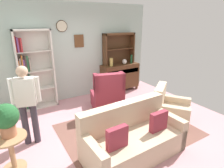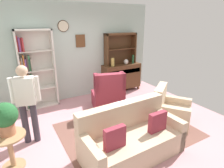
{
  "view_description": "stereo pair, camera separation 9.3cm",
  "coord_description": "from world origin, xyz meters",
  "px_view_note": "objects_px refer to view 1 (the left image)",
  "views": [
    {
      "loc": [
        -1.96,
        -3.18,
        2.31
      ],
      "look_at": [
        0.1,
        0.2,
        0.95
      ],
      "focal_mm": 29.96,
      "sensor_mm": 36.0,
      "label": 1
    },
    {
      "loc": [
        -1.88,
        -3.23,
        2.31
      ],
      "look_at": [
        0.1,
        0.2,
        0.95
      ],
      "focal_mm": 29.96,
      "sensor_mm": 36.0,
      "label": 2
    }
  ],
  "objects_px": {
    "sideboard_hutch": "(119,44)",
    "person_reading": "(27,100)",
    "couch_floral": "(132,138)",
    "sideboard": "(120,76)",
    "vase_tall": "(111,62)",
    "potted_plant_large": "(5,118)",
    "bookshelf": "(33,71)",
    "bottle_wine": "(131,59)",
    "wingback_chair": "(108,96)",
    "armchair_floral": "(170,111)",
    "plant_stand": "(11,149)",
    "vase_round": "(125,62)"
  },
  "relations": [
    {
      "from": "bookshelf",
      "to": "sideboard_hutch",
      "type": "relative_size",
      "value": 1.91
    },
    {
      "from": "couch_floral",
      "to": "vase_tall",
      "type": "bearing_deg",
      "value": 66.04
    },
    {
      "from": "potted_plant_large",
      "to": "bottle_wine",
      "type": "bearing_deg",
      "value": 27.44
    },
    {
      "from": "sideboard",
      "to": "vase_tall",
      "type": "height_order",
      "value": "vase_tall"
    },
    {
      "from": "sideboard",
      "to": "sideboard_hutch",
      "type": "height_order",
      "value": "sideboard_hutch"
    },
    {
      "from": "sideboard_hutch",
      "to": "wingback_chair",
      "type": "distance_m",
      "value": 1.95
    },
    {
      "from": "sideboard",
      "to": "person_reading",
      "type": "relative_size",
      "value": 0.83
    },
    {
      "from": "bottle_wine",
      "to": "wingback_chair",
      "type": "height_order",
      "value": "bottle_wine"
    },
    {
      "from": "sideboard",
      "to": "person_reading",
      "type": "bearing_deg",
      "value": -153.73
    },
    {
      "from": "vase_tall",
      "to": "person_reading",
      "type": "bearing_deg",
      "value": -151.85
    },
    {
      "from": "bookshelf",
      "to": "armchair_floral",
      "type": "xyz_separation_m",
      "value": [
        2.5,
        -2.47,
        -0.74
      ]
    },
    {
      "from": "sideboard_hutch",
      "to": "wingback_chair",
      "type": "xyz_separation_m",
      "value": [
        -1.07,
        -1.13,
        -1.18
      ]
    },
    {
      "from": "couch_floral",
      "to": "potted_plant_large",
      "type": "relative_size",
      "value": 3.44
    },
    {
      "from": "bottle_wine",
      "to": "plant_stand",
      "type": "distance_m",
      "value": 4.41
    },
    {
      "from": "sideboard",
      "to": "vase_round",
      "type": "relative_size",
      "value": 7.65
    },
    {
      "from": "bottle_wine",
      "to": "person_reading",
      "type": "height_order",
      "value": "person_reading"
    },
    {
      "from": "bookshelf",
      "to": "wingback_chair",
      "type": "xyz_separation_m",
      "value": [
        1.61,
        -1.11,
        -0.65
      ]
    },
    {
      "from": "armchair_floral",
      "to": "wingback_chair",
      "type": "relative_size",
      "value": 1.02
    },
    {
      "from": "wingback_chair",
      "to": "bookshelf",
      "type": "bearing_deg",
      "value": 145.55
    },
    {
      "from": "sideboard",
      "to": "potted_plant_large",
      "type": "height_order",
      "value": "potted_plant_large"
    },
    {
      "from": "bookshelf",
      "to": "sideboard",
      "type": "bearing_deg",
      "value": -1.86
    },
    {
      "from": "plant_stand",
      "to": "person_reading",
      "type": "height_order",
      "value": "person_reading"
    },
    {
      "from": "couch_floral",
      "to": "armchair_floral",
      "type": "xyz_separation_m",
      "value": [
        1.42,
        0.42,
        -0.02
      ]
    },
    {
      "from": "bookshelf",
      "to": "bottle_wine",
      "type": "bearing_deg",
      "value": -3.29
    },
    {
      "from": "vase_round",
      "to": "vase_tall",
      "type": "bearing_deg",
      "value": -178.51
    },
    {
      "from": "sideboard_hutch",
      "to": "bottle_wine",
      "type": "relative_size",
      "value": 3.82
    },
    {
      "from": "vase_tall",
      "to": "bottle_wine",
      "type": "height_order",
      "value": "bottle_wine"
    },
    {
      "from": "armchair_floral",
      "to": "person_reading",
      "type": "height_order",
      "value": "person_reading"
    },
    {
      "from": "sideboard",
      "to": "sideboard_hutch",
      "type": "xyz_separation_m",
      "value": [
        0.0,
        0.11,
        1.05
      ]
    },
    {
      "from": "sideboard_hutch",
      "to": "person_reading",
      "type": "height_order",
      "value": "sideboard_hutch"
    },
    {
      "from": "sideboard",
      "to": "potted_plant_large",
      "type": "xyz_separation_m",
      "value": [
        -3.46,
        -2.09,
        0.41
      ]
    },
    {
      "from": "sideboard_hutch",
      "to": "person_reading",
      "type": "xyz_separation_m",
      "value": [
        -3.09,
        -1.63,
        -0.65
      ]
    },
    {
      "from": "person_reading",
      "to": "vase_tall",
      "type": "bearing_deg",
      "value": 28.15
    },
    {
      "from": "couch_floral",
      "to": "plant_stand",
      "type": "height_order",
      "value": "couch_floral"
    },
    {
      "from": "sideboard",
      "to": "armchair_floral",
      "type": "xyz_separation_m",
      "value": [
        -0.18,
        -2.39,
        -0.22
      ]
    },
    {
      "from": "couch_floral",
      "to": "person_reading",
      "type": "xyz_separation_m",
      "value": [
        -1.49,
        1.28,
        0.59
      ]
    },
    {
      "from": "vase_tall",
      "to": "vase_round",
      "type": "xyz_separation_m",
      "value": [
        0.52,
        0.01,
        -0.04
      ]
    },
    {
      "from": "vase_tall",
      "to": "sideboard",
      "type": "bearing_deg",
      "value": 11.63
    },
    {
      "from": "vase_round",
      "to": "person_reading",
      "type": "xyz_separation_m",
      "value": [
        -3.22,
        -1.46,
        -0.1
      ]
    },
    {
      "from": "sideboard",
      "to": "plant_stand",
      "type": "distance_m",
      "value": 4.07
    },
    {
      "from": "vase_round",
      "to": "person_reading",
      "type": "bearing_deg",
      "value": -155.63
    },
    {
      "from": "wingback_chair",
      "to": "plant_stand",
      "type": "height_order",
      "value": "wingback_chair"
    },
    {
      "from": "armchair_floral",
      "to": "potted_plant_large",
      "type": "bearing_deg",
      "value": 174.79
    },
    {
      "from": "person_reading",
      "to": "bottle_wine",
      "type": "bearing_deg",
      "value": 22.42
    },
    {
      "from": "sideboard_hutch",
      "to": "sideboard",
      "type": "bearing_deg",
      "value": -90.0
    },
    {
      "from": "vase_tall",
      "to": "couch_floral",
      "type": "distance_m",
      "value": 3.08
    },
    {
      "from": "wingback_chair",
      "to": "potted_plant_large",
      "type": "height_order",
      "value": "potted_plant_large"
    },
    {
      "from": "potted_plant_large",
      "to": "person_reading",
      "type": "relative_size",
      "value": 0.34
    },
    {
      "from": "plant_stand",
      "to": "bookshelf",
      "type": "bearing_deg",
      "value": 70.39
    },
    {
      "from": "vase_tall",
      "to": "bottle_wine",
      "type": "xyz_separation_m",
      "value": [
        0.78,
        -0.01,
        0.02
      ]
    }
  ]
}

